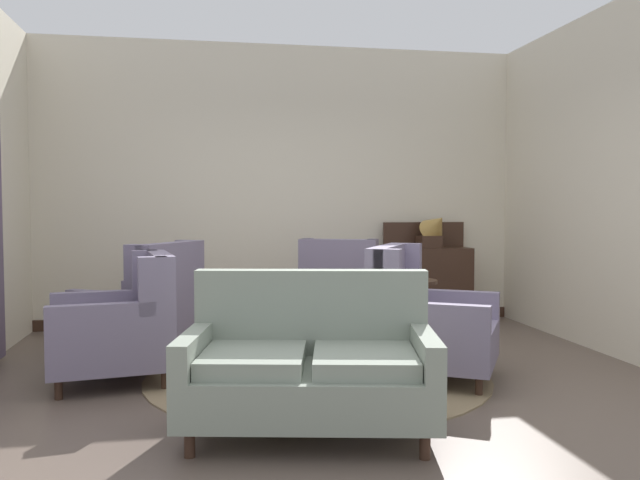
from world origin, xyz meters
name	(u,v)px	position (x,y,z in m)	size (l,w,h in m)	color
ground	(325,386)	(0.00, 0.00, 0.00)	(7.63, 7.63, 0.00)	brown
wall_back	(282,185)	(0.00, 2.67, 1.57)	(5.61, 0.08, 3.14)	beige
wall_right	(599,181)	(2.73, 0.80, 1.57)	(0.08, 3.74, 3.14)	beige
baseboard_back	(283,318)	(0.00, 2.62, 0.06)	(5.45, 0.03, 0.12)	#382319
area_rug	(318,375)	(0.00, 0.30, 0.01)	(2.69, 2.69, 0.01)	#847051
coffee_table	(283,325)	(-0.25, 0.55, 0.37)	(0.94, 0.94, 0.44)	#382319
porcelain_vase	(276,297)	(-0.30, 0.55, 0.60)	(0.14, 0.14, 0.35)	#384C93
settee	(310,367)	(-0.26, -0.95, 0.39)	(1.58, 1.10, 0.94)	gray
armchair_foreground_right	(342,295)	(0.51, 1.78, 0.43)	(1.03, 1.08, 1.01)	slate
armchair_back_corner	(146,307)	(-1.40, 1.38, 0.42)	(1.21, 1.20, 1.01)	slate
armchair_far_left	(122,327)	(-1.49, 0.39, 0.42)	(1.00, 0.95, 0.98)	slate
armchair_beside_settee	(424,324)	(0.80, 0.09, 0.43)	(1.20, 1.18, 1.03)	slate
side_table	(409,311)	(0.89, 0.76, 0.42)	(0.48, 0.48, 0.69)	#382319
sideboard	(428,279)	(1.63, 2.38, 0.50)	(0.96, 0.36, 1.15)	#382319
gramophone	(434,229)	(1.68, 2.29, 1.08)	(0.38, 0.45, 0.47)	#382319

